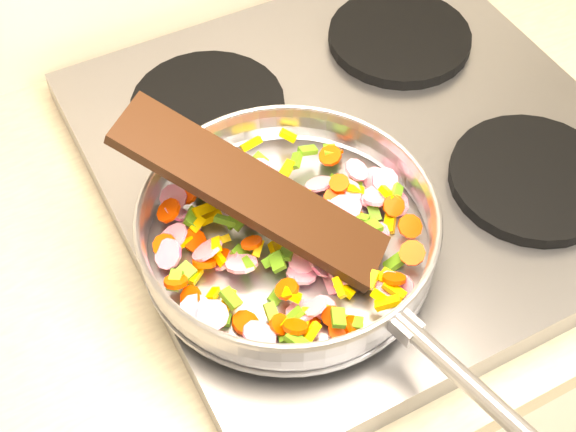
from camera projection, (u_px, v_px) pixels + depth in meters
name	position (u px, v px, depth m)	size (l,w,h in m)	color
cooktop	(362.00, 157.00, 0.97)	(0.60, 0.60, 0.04)	#939399
grate_fl	(318.00, 273.00, 0.83)	(0.19, 0.19, 0.02)	black
grate_fr	(532.00, 178.00, 0.92)	(0.19, 0.19, 0.02)	black
grate_bl	(208.00, 106.00, 0.99)	(0.19, 0.19, 0.02)	black
grate_br	(399.00, 38.00, 1.07)	(0.19, 0.19, 0.02)	black
saute_pan	(289.00, 229.00, 0.82)	(0.35, 0.51, 0.06)	#9E9EA5
vegetable_heap	(285.00, 235.00, 0.83)	(0.29, 0.28, 0.05)	#518D15
wooden_spatula	(251.00, 192.00, 0.79)	(0.29, 0.07, 0.01)	black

